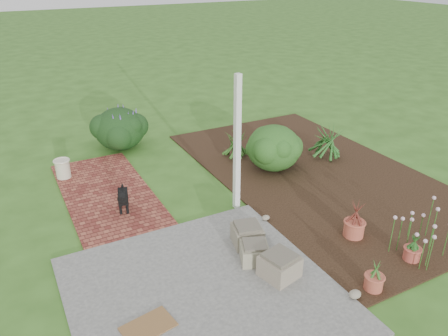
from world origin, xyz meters
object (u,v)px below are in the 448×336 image
cream_ceramic_urn (63,169)px  evergreen_shrub (274,147)px  black_dog (123,197)px  stone_trough_near (279,267)px

cream_ceramic_urn → evergreen_shrub: (4.15, -1.63, 0.29)m
cream_ceramic_urn → evergreen_shrub: size_ratio=0.33×
black_dog → evergreen_shrub: 3.44m
cream_ceramic_urn → stone_trough_near: bearing=-65.1°
stone_trough_near → cream_ceramic_urn: size_ratio=1.22×
stone_trough_near → evergreen_shrub: (1.96, 3.11, 0.33)m
black_dog → evergreen_shrub: size_ratio=0.49×
stone_trough_near → black_dog: 3.16m
stone_trough_near → cream_ceramic_urn: cream_ceramic_urn is taller
black_dog → cream_ceramic_urn: black_dog is taller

